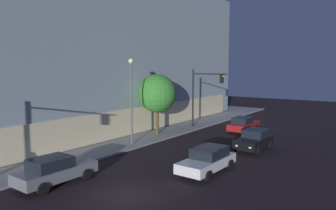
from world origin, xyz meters
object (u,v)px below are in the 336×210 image
Objects in this scene: street_lamp_sidewalk at (131,90)px; car_red at (243,124)px; traffic_light_far_corner at (203,89)px; car_white at (208,160)px; car_black at (255,140)px; sidewalk_tree at (157,93)px; car_grey at (55,170)px; modern_building at (75,44)px.

car_red is (11.57, -5.53, -4.05)m from street_lamp_sidewalk.
traffic_light_far_corner is 1.35× the size of car_white.
traffic_light_far_corner is 10.44m from car_black.
car_grey is at bearing -166.30° from sidewalk_tree.
car_white is at bearing -127.33° from sidewalk_tree.
street_lamp_sidewalk reaches higher than sidewalk_tree.
car_white is 14.56m from car_red.
sidewalk_tree is 1.25× the size of car_grey.
modern_building is 8.18× the size of car_grey.
car_grey is 1.00× the size of car_white.
car_red is (5.59, -20.16, -8.97)m from modern_building.
car_red is (14.17, 3.35, -0.03)m from car_white.
modern_building is 8.90× the size of car_black.
car_black is at bearing -150.96° from car_red.
modern_building reaches higher than car_black.
sidewalk_tree is at bearing 10.94° from street_lamp_sidewalk.
street_lamp_sidewalk is 5.02m from sidewalk_tree.
traffic_light_far_corner reaches higher than sidewalk_tree.
car_black is at bearing -3.04° from car_white.
car_white is at bearing -106.31° from street_lamp_sidewalk.
modern_building is at bearing 67.78° from street_lamp_sidewalk.
car_white is at bearing -149.48° from traffic_light_far_corner.
car_red is at bearing -7.81° from car_grey.
car_white is (-13.01, -7.67, -3.60)m from traffic_light_far_corner.
modern_building is 24.96m from car_grey.
car_grey is at bearing -176.02° from traffic_light_far_corner.
street_lamp_sidewalk is (-5.98, -14.63, -4.91)m from modern_building.
car_grey is 1.01× the size of car_red.
traffic_light_far_corner is at bearing -6.66° from street_lamp_sidewalk.
modern_building is 5.30× the size of street_lamp_sidewalk.
traffic_light_far_corner is 1.35× the size of car_grey.
car_black is (-0.07, -10.22, -3.37)m from sidewalk_tree.
traffic_light_far_corner is 1.36× the size of car_red.
modern_building is 6.08× the size of traffic_light_far_corner.
car_red is at bearing -25.55° from street_lamp_sidewalk.
modern_building is 25.54m from car_black.
modern_building is 8.26× the size of car_red.
traffic_light_far_corner is at bearing 105.07° from car_red.
car_white is at bearing -166.69° from car_red.
modern_building reaches higher than sidewalk_tree.
car_grey is (-20.11, -1.40, -3.60)m from traffic_light_far_corner.
car_black is 0.93× the size of car_red.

